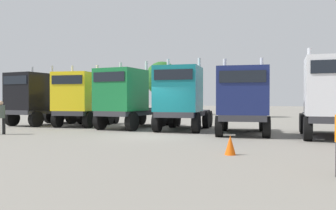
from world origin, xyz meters
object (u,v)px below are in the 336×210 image
at_px(visitor_with_camera, 1,115).
at_px(semi_truck_teal, 181,98).
at_px(semi_truck_yellow, 80,99).
at_px(semi_truck_navy, 243,100).
at_px(semi_truck_white, 333,97).
at_px(traffic_cone_mid, 230,145).
at_px(semi_truck_black, 36,99).
at_px(semi_truck_green, 127,98).

bearing_deg(visitor_with_camera, semi_truck_teal, -122.13).
distance_m(semi_truck_yellow, semi_truck_navy, 11.30).
bearing_deg(semi_truck_white, traffic_cone_mid, -31.66).
height_order(semi_truck_black, visitor_with_camera, semi_truck_black).
bearing_deg(semi_truck_white, visitor_with_camera, -79.23).
bearing_deg(semi_truck_yellow, semi_truck_navy, 72.62).
distance_m(semi_truck_white, visitor_with_camera, 16.32).
bearing_deg(traffic_cone_mid, semi_truck_navy, 101.66).
bearing_deg(semi_truck_white, semi_truck_black, -98.64).
xyz_separation_m(semi_truck_teal, visitor_with_camera, (-7.46, -6.07, -0.90)).
xyz_separation_m(semi_truck_navy, semi_truck_white, (4.11, 0.06, 0.14)).
bearing_deg(traffic_cone_mid, semi_truck_yellow, 150.53).
distance_m(semi_truck_black, semi_truck_green, 7.39).
distance_m(semi_truck_teal, visitor_with_camera, 9.66).
bearing_deg(traffic_cone_mid, semi_truck_teal, 125.59).
height_order(semi_truck_teal, semi_truck_white, semi_truck_white).
xyz_separation_m(semi_truck_green, traffic_cone_mid, (8.78, -7.02, -1.61)).
xyz_separation_m(semi_truck_teal, traffic_cone_mid, (5.14, -7.18, -1.59)).
relative_size(semi_truck_black, semi_truck_white, 0.98).
bearing_deg(semi_truck_yellow, semi_truck_green, 74.59).
bearing_deg(semi_truck_navy, semi_truck_yellow, -107.88).
relative_size(visitor_with_camera, traffic_cone_mid, 2.74).
xyz_separation_m(semi_truck_white, traffic_cone_mid, (-2.78, -6.50, -1.59)).
relative_size(semi_truck_green, visitor_with_camera, 3.66).
xyz_separation_m(semi_truck_green, semi_truck_white, (11.56, -0.52, -0.02)).
distance_m(semi_truck_green, semi_truck_navy, 7.47).
distance_m(semi_truck_black, semi_truck_teal, 11.03).
xyz_separation_m(semi_truck_black, semi_truck_teal, (11.01, 0.65, 0.03)).
relative_size(semi_truck_yellow, semi_truck_navy, 1.00).
xyz_separation_m(semi_truck_yellow, semi_truck_green, (3.83, -0.10, 0.06)).
xyz_separation_m(semi_truck_navy, visitor_with_camera, (-11.27, -5.33, -0.76)).
distance_m(semi_truck_navy, traffic_cone_mid, 6.74).
relative_size(semi_truck_yellow, semi_truck_white, 1.00).
xyz_separation_m(semi_truck_black, traffic_cone_mid, (16.15, -6.53, -1.56)).
bearing_deg(semi_truck_black, semi_truck_teal, 90.82).
distance_m(semi_truck_yellow, visitor_with_camera, 6.07).
bearing_deg(semi_truck_yellow, visitor_with_camera, -13.88).
bearing_deg(semi_truck_teal, visitor_with_camera, -62.63).
height_order(semi_truck_black, semi_truck_white, semi_truck_white).
bearing_deg(visitor_with_camera, traffic_cone_mid, -166.29).
relative_size(semi_truck_white, traffic_cone_mid, 9.61).
bearing_deg(semi_truck_green, traffic_cone_mid, 48.70).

